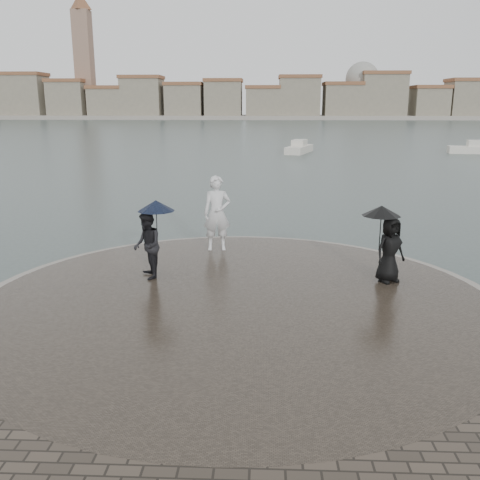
{
  "coord_description": "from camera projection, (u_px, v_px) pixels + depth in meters",
  "views": [
    {
      "loc": [
        0.58,
        -8.19,
        4.78
      ],
      "look_at": [
        0.0,
        4.8,
        1.45
      ],
      "focal_mm": 40.0,
      "sensor_mm": 36.0,
      "label": 1
    }
  ],
  "objects": [
    {
      "name": "ground",
      "position": [
        227.0,
        391.0,
        9.14
      ],
      "size": [
        400.0,
        400.0,
        0.0
      ],
      "primitive_type": "plane",
      "color": "#2B3835",
      "rests_on": "ground"
    },
    {
      "name": "statue",
      "position": [
        217.0,
        213.0,
        16.39
      ],
      "size": [
        0.89,
        0.64,
        2.3
      ],
      "primitive_type": "imported",
      "rotation": [
        0.0,
        0.0,
        0.11
      ],
      "color": "silver",
      "rests_on": "quay_tip"
    },
    {
      "name": "far_skyline",
      "position": [
        242.0,
        101.0,
        163.54
      ],
      "size": [
        260.0,
        20.0,
        37.0
      ],
      "color": "gray",
      "rests_on": "ground"
    },
    {
      "name": "kerb_ring",
      "position": [
        238.0,
        307.0,
        12.49
      ],
      "size": [
        12.5,
        12.5,
        0.32
      ],
      "primitive_type": "cylinder",
      "color": "gray",
      "rests_on": "ground"
    },
    {
      "name": "visitor_right",
      "position": [
        388.0,
        240.0,
        13.44
      ],
      "size": [
        1.23,
        1.02,
        1.95
      ],
      "color": "black",
      "rests_on": "quay_tip"
    },
    {
      "name": "quay_tip",
      "position": [
        238.0,
        306.0,
        12.48
      ],
      "size": [
        11.9,
        11.9,
        0.36
      ],
      "primitive_type": "cylinder",
      "color": "#2D261E",
      "rests_on": "ground"
    },
    {
      "name": "boats",
      "position": [
        388.0,
        149.0,
        52.68
      ],
      "size": [
        21.88,
        5.73,
        1.5
      ],
      "color": "beige",
      "rests_on": "ground"
    },
    {
      "name": "visitor_left",
      "position": [
        149.0,
        237.0,
        13.72
      ],
      "size": [
        1.19,
        1.09,
        2.04
      ],
      "color": "black",
      "rests_on": "quay_tip"
    }
  ]
}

